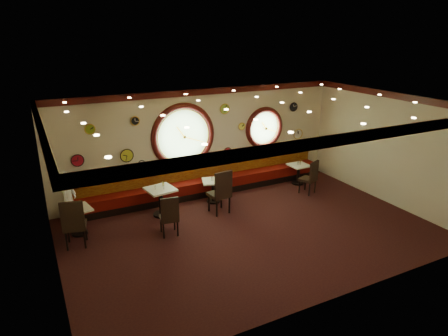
# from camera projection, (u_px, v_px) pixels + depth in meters

# --- Properties ---
(floor) EXTENTS (9.00, 6.00, 0.00)m
(floor) POSITION_uv_depth(u_px,v_px,m) (251.00, 231.00, 10.04)
(floor) COLOR black
(floor) RESTS_ON ground
(ceiling) EXTENTS (9.00, 6.00, 0.02)m
(ceiling) POSITION_uv_depth(u_px,v_px,m) (254.00, 105.00, 9.00)
(ceiling) COLOR gold
(ceiling) RESTS_ON wall_back
(wall_back) EXTENTS (9.00, 0.02, 3.20)m
(wall_back) POSITION_uv_depth(u_px,v_px,m) (202.00, 142.00, 12.05)
(wall_back) COLOR beige
(wall_back) RESTS_ON floor
(wall_front) EXTENTS (9.00, 0.02, 3.20)m
(wall_front) POSITION_uv_depth(u_px,v_px,m) (340.00, 223.00, 6.99)
(wall_front) COLOR beige
(wall_front) RESTS_ON floor
(wall_left) EXTENTS (0.02, 6.00, 3.20)m
(wall_left) POSITION_uv_depth(u_px,v_px,m) (49.00, 207.00, 7.60)
(wall_left) COLOR beige
(wall_left) RESTS_ON floor
(wall_right) EXTENTS (0.02, 6.00, 3.20)m
(wall_right) POSITION_uv_depth(u_px,v_px,m) (388.00, 148.00, 11.44)
(wall_right) COLOR beige
(wall_right) RESTS_ON floor
(molding_back) EXTENTS (9.00, 0.10, 0.18)m
(molding_back) POSITION_uv_depth(u_px,v_px,m) (202.00, 92.00, 11.52)
(molding_back) COLOR #3C0D0B
(molding_back) RESTS_ON wall_back
(molding_front) EXTENTS (9.00, 0.10, 0.18)m
(molding_front) POSITION_uv_depth(u_px,v_px,m) (347.00, 139.00, 6.54)
(molding_front) COLOR #3C0D0B
(molding_front) RESTS_ON wall_back
(molding_left) EXTENTS (0.10, 6.00, 0.18)m
(molding_left) POSITION_uv_depth(u_px,v_px,m) (40.00, 130.00, 7.13)
(molding_left) COLOR #3C0D0B
(molding_left) RESTS_ON wall_back
(molding_right) EXTENTS (0.10, 6.00, 0.18)m
(molding_right) POSITION_uv_depth(u_px,v_px,m) (394.00, 95.00, 10.92)
(molding_right) COLOR #3C0D0B
(molding_right) RESTS_ON wall_back
(banquette_base) EXTENTS (8.00, 0.55, 0.20)m
(banquette_base) POSITION_uv_depth(u_px,v_px,m) (206.00, 191.00, 12.31)
(banquette_base) COLOR black
(banquette_base) RESTS_ON floor
(banquette_seat) EXTENTS (8.00, 0.55, 0.30)m
(banquette_seat) POSITION_uv_depth(u_px,v_px,m) (206.00, 183.00, 12.22)
(banquette_seat) COLOR #580A07
(banquette_seat) RESTS_ON banquette_base
(banquette_back) EXTENTS (8.00, 0.10, 0.55)m
(banquette_back) POSITION_uv_depth(u_px,v_px,m) (203.00, 169.00, 12.28)
(banquette_back) COLOR #5E1407
(banquette_back) RESTS_ON wall_back
(porthole_left_glass) EXTENTS (1.66, 0.02, 1.66)m
(porthole_left_glass) POSITION_uv_depth(u_px,v_px,m) (183.00, 136.00, 11.71)
(porthole_left_glass) COLOR #81B069
(porthole_left_glass) RESTS_ON wall_back
(porthole_left_frame) EXTENTS (1.98, 0.18, 1.98)m
(porthole_left_frame) POSITION_uv_depth(u_px,v_px,m) (183.00, 136.00, 11.70)
(porthole_left_frame) COLOR #3C0D0B
(porthole_left_frame) RESTS_ON wall_back
(porthole_left_ring) EXTENTS (1.61, 0.03, 1.61)m
(porthole_left_ring) POSITION_uv_depth(u_px,v_px,m) (184.00, 136.00, 11.67)
(porthole_left_ring) COLOR gold
(porthole_left_ring) RESTS_ON wall_back
(porthole_right_glass) EXTENTS (1.10, 0.02, 1.10)m
(porthole_right_glass) POSITION_uv_depth(u_px,v_px,m) (264.00, 128.00, 12.92)
(porthole_right_glass) COLOR #81B069
(porthole_right_glass) RESTS_ON wall_back
(porthole_right_frame) EXTENTS (1.38, 0.18, 1.38)m
(porthole_right_frame) POSITION_uv_depth(u_px,v_px,m) (264.00, 128.00, 12.91)
(porthole_right_frame) COLOR #3C0D0B
(porthole_right_frame) RESTS_ON wall_back
(porthole_right_ring) EXTENTS (1.09, 0.03, 1.09)m
(porthole_right_ring) POSITION_uv_depth(u_px,v_px,m) (265.00, 128.00, 12.88)
(porthole_right_ring) COLOR gold
(porthole_right_ring) RESTS_ON wall_back
(wall_clock_0) EXTENTS (0.26, 0.03, 0.26)m
(wall_clock_0) POSITION_uv_depth(u_px,v_px,m) (90.00, 129.00, 10.41)
(wall_clock_0) COLOR #8DAF23
(wall_clock_0) RESTS_ON wall_back
(wall_clock_1) EXTENTS (0.24, 0.03, 0.24)m
(wall_clock_1) POSITION_uv_depth(u_px,v_px,m) (135.00, 121.00, 10.89)
(wall_clock_1) COLOR black
(wall_clock_1) RESTS_ON wall_back
(wall_clock_2) EXTENTS (0.24, 0.03, 0.24)m
(wall_clock_2) POSITION_uv_depth(u_px,v_px,m) (227.00, 151.00, 12.51)
(wall_clock_2) COLOR red
(wall_clock_2) RESTS_ON wall_back
(wall_clock_3) EXTENTS (0.36, 0.03, 0.36)m
(wall_clock_3) POSITION_uv_depth(u_px,v_px,m) (127.00, 156.00, 11.07)
(wall_clock_3) COLOR #CDD12E
(wall_clock_3) RESTS_ON wall_back
(wall_clock_4) EXTENTS (0.32, 0.03, 0.32)m
(wall_clock_4) POSITION_uv_depth(u_px,v_px,m) (77.00, 160.00, 10.50)
(wall_clock_4) COLOR #B71227
(wall_clock_4) RESTS_ON wall_back
(wall_clock_5) EXTENTS (0.28, 0.03, 0.28)m
(wall_clock_5) POSITION_uv_depth(u_px,v_px,m) (293.00, 107.00, 13.16)
(wall_clock_5) COLOR black
(wall_clock_5) RESTS_ON wall_back
(wall_clock_6) EXTENTS (0.22, 0.03, 0.22)m
(wall_clock_6) POSITION_uv_depth(u_px,v_px,m) (242.00, 126.00, 12.48)
(wall_clock_6) COLOR #E9F652
(wall_clock_6) RESTS_ON wall_back
(wall_clock_7) EXTENTS (0.30, 0.03, 0.30)m
(wall_clock_7) POSITION_uv_depth(u_px,v_px,m) (225.00, 109.00, 12.03)
(wall_clock_7) COLOR #A2D542
(wall_clock_7) RESTS_ON wall_back
(wall_clock_8) EXTENTS (0.34, 0.03, 0.34)m
(wall_clock_8) POSITION_uv_depth(u_px,v_px,m) (298.00, 134.00, 13.58)
(wall_clock_8) COLOR white
(wall_clock_8) RESTS_ON wall_back
(wall_clock_9) EXTENTS (0.20, 0.03, 0.20)m
(wall_clock_9) POSITION_uv_depth(u_px,v_px,m) (142.00, 164.00, 11.34)
(wall_clock_9) COLOR silver
(wall_clock_9) RESTS_ON wall_back
(table_a) EXTENTS (0.74, 0.74, 0.69)m
(table_a) POSITION_uv_depth(u_px,v_px,m) (78.00, 218.00, 9.78)
(table_a) COLOR black
(table_a) RESTS_ON floor
(table_b) EXTENTS (0.81, 0.81, 0.79)m
(table_b) POSITION_uv_depth(u_px,v_px,m) (161.00, 198.00, 10.76)
(table_b) COLOR black
(table_b) RESTS_ON floor
(table_c) EXTENTS (0.78, 0.78, 0.68)m
(table_c) POSITION_uv_depth(u_px,v_px,m) (213.00, 188.00, 11.63)
(table_c) COLOR black
(table_c) RESTS_ON floor
(table_d) EXTENTS (0.61, 0.61, 0.67)m
(table_d) POSITION_uv_depth(u_px,v_px,m) (298.00, 172.00, 13.02)
(table_d) COLOR black
(table_d) RESTS_ON floor
(chair_a) EXTENTS (0.60, 0.60, 0.74)m
(chair_a) POSITION_uv_depth(u_px,v_px,m) (74.00, 221.00, 9.08)
(chair_a) COLOR black
(chair_a) RESTS_ON floor
(chair_b) EXTENTS (0.49, 0.49, 0.65)m
(chair_b) POSITION_uv_depth(u_px,v_px,m) (169.00, 214.00, 9.64)
(chair_b) COLOR black
(chair_b) RESTS_ON floor
(chair_c) EXTENTS (0.58, 0.58, 0.78)m
(chair_c) POSITION_uv_depth(u_px,v_px,m) (221.00, 189.00, 10.79)
(chair_c) COLOR black
(chair_c) RESTS_ON floor
(chair_d) EXTENTS (0.58, 0.58, 0.66)m
(chair_d) POSITION_uv_depth(u_px,v_px,m) (311.00, 175.00, 12.17)
(chair_d) COLOR black
(chair_d) RESTS_ON floor
(condiment_a_salt) EXTENTS (0.04, 0.04, 0.10)m
(condiment_a_salt) POSITION_uv_depth(u_px,v_px,m) (71.00, 206.00, 9.71)
(condiment_a_salt) COLOR #B8B9BD
(condiment_a_salt) RESTS_ON table_a
(condiment_b_salt) EXTENTS (0.04, 0.04, 0.11)m
(condiment_b_salt) POSITION_uv_depth(u_px,v_px,m) (155.00, 188.00, 10.58)
(condiment_b_salt) COLOR silver
(condiment_b_salt) RESTS_ON table_b
(condiment_c_salt) EXTENTS (0.04, 0.04, 0.11)m
(condiment_c_salt) POSITION_uv_depth(u_px,v_px,m) (212.00, 179.00, 11.52)
(condiment_c_salt) COLOR silver
(condiment_c_salt) RESTS_ON table_c
(condiment_d_salt) EXTENTS (0.04, 0.04, 0.11)m
(condiment_d_salt) POSITION_uv_depth(u_px,v_px,m) (298.00, 163.00, 12.91)
(condiment_d_salt) COLOR #B7B8BC
(condiment_d_salt) RESTS_ON table_d
(condiment_a_pepper) EXTENTS (0.03, 0.03, 0.10)m
(condiment_a_pepper) POSITION_uv_depth(u_px,v_px,m) (77.00, 207.00, 9.66)
(condiment_a_pepper) COLOR #B9B9BD
(condiment_a_pepper) RESTS_ON table_a
(condiment_b_pepper) EXTENTS (0.04, 0.04, 0.10)m
(condiment_b_pepper) POSITION_uv_depth(u_px,v_px,m) (164.00, 187.00, 10.60)
(condiment_b_pepper) COLOR silver
(condiment_b_pepper) RESTS_ON table_b
(condiment_c_pepper) EXTENTS (0.04, 0.04, 0.10)m
(condiment_c_pepper) POSITION_uv_depth(u_px,v_px,m) (213.00, 179.00, 11.52)
(condiment_c_pepper) COLOR silver
(condiment_c_pepper) RESTS_ON table_c
(condiment_d_pepper) EXTENTS (0.04, 0.04, 0.10)m
(condiment_d_pepper) POSITION_uv_depth(u_px,v_px,m) (300.00, 163.00, 12.90)
(condiment_d_pepper) COLOR silver
(condiment_d_pepper) RESTS_ON table_d
(condiment_a_bottle) EXTENTS (0.06, 0.06, 0.18)m
(condiment_a_bottle) POSITION_uv_depth(u_px,v_px,m) (80.00, 204.00, 9.73)
(condiment_a_bottle) COLOR gold
(condiment_a_bottle) RESTS_ON table_a
(condiment_b_bottle) EXTENTS (0.05, 0.05, 0.15)m
(condiment_b_bottle) POSITION_uv_depth(u_px,v_px,m) (163.00, 184.00, 10.79)
(condiment_b_bottle) COLOR gold
(condiment_b_bottle) RESTS_ON table_b
(condiment_c_bottle) EXTENTS (0.05, 0.05, 0.16)m
(condiment_c_bottle) POSITION_uv_depth(u_px,v_px,m) (216.00, 177.00, 11.59)
(condiment_c_bottle) COLOR yellow
(condiment_c_bottle) RESTS_ON table_c
(condiment_d_bottle) EXTENTS (0.05, 0.05, 0.15)m
(condiment_d_bottle) POSITION_uv_depth(u_px,v_px,m) (300.00, 162.00, 13.00)
(condiment_d_bottle) COLOR orange
(condiment_d_bottle) RESTS_ON table_d
(waiter) EXTENTS (0.58, 0.67, 1.56)m
(waiter) POSITION_uv_depth(u_px,v_px,m) (69.00, 200.00, 9.94)
(waiter) COLOR white
(waiter) RESTS_ON floor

